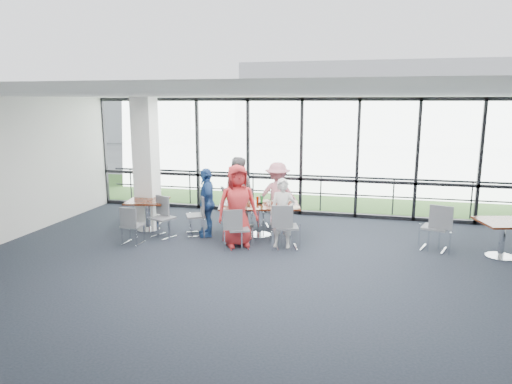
% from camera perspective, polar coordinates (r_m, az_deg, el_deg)
% --- Properties ---
extents(floor, '(12.00, 10.00, 0.02)m').
position_cam_1_polar(floor, '(8.13, 0.32, -11.16)').
color(floor, black).
rests_on(floor, ground).
extents(ceiling, '(12.00, 10.00, 0.04)m').
position_cam_1_polar(ceiling, '(7.51, 0.34, 12.11)').
color(ceiling, white).
rests_on(ceiling, ground).
extents(wall_front, '(12.00, 0.10, 3.20)m').
position_cam_1_polar(wall_front, '(3.25, -21.59, -16.77)').
color(wall_front, silver).
rests_on(wall_front, ground).
extents(curtain_wall_back, '(12.00, 0.10, 3.20)m').
position_cam_1_polar(curtain_wall_back, '(12.52, 5.67, 4.36)').
color(curtain_wall_back, white).
rests_on(curtain_wall_back, ground).
extents(structural_column, '(0.50, 0.50, 3.20)m').
position_cam_1_polar(structural_column, '(11.71, -13.56, 3.63)').
color(structural_column, white).
rests_on(structural_column, ground).
extents(apron, '(80.00, 70.00, 0.02)m').
position_cam_1_polar(apron, '(17.67, 7.88, 1.00)').
color(apron, slate).
rests_on(apron, ground).
extents(grass_strip, '(80.00, 5.00, 0.01)m').
position_cam_1_polar(grass_strip, '(15.71, 7.12, -0.15)').
color(grass_strip, '#3A6229').
rests_on(grass_strip, ground).
extents(hangar_main, '(24.00, 10.00, 6.00)m').
position_cam_1_polar(hangar_main, '(39.37, 17.35, 10.60)').
color(hangar_main, '#B8BABF').
rests_on(hangar_main, ground).
extents(hangar_aux, '(10.00, 6.00, 4.00)m').
position_cam_1_polar(hangar_aux, '(40.47, -15.65, 9.28)').
color(hangar_aux, '#B8BABF').
rests_on(hangar_aux, ground).
extents(guard_rail, '(12.00, 0.06, 0.06)m').
position_cam_1_polar(guard_rail, '(13.28, 5.95, -0.06)').
color(guard_rail, '#2D2D33').
rests_on(guard_rail, ground).
extents(main_table, '(2.03, 1.43, 0.75)m').
position_cam_1_polar(main_table, '(10.58, 0.39, -2.26)').
color(main_table, '#370F0D').
rests_on(main_table, ground).
extents(side_table_left, '(1.05, 1.05, 0.75)m').
position_cam_1_polar(side_table_left, '(11.34, -13.42, -1.53)').
color(side_table_left, '#370F0D').
rests_on(side_table_left, ground).
extents(side_table_right, '(1.10, 1.10, 0.75)m').
position_cam_1_polar(side_table_right, '(10.34, 28.52, -3.83)').
color(side_table_right, '#370F0D').
rests_on(side_table_right, ground).
extents(diner_near_left, '(1.03, 0.92, 1.78)m').
position_cam_1_polar(diner_near_left, '(9.80, -2.34, -1.72)').
color(diner_near_left, red).
rests_on(diner_near_left, ground).
extents(diner_near_right, '(0.55, 0.40, 1.50)m').
position_cam_1_polar(diner_near_right, '(9.75, 3.34, -2.67)').
color(diner_near_right, silver).
rests_on(diner_near_right, ground).
extents(diner_far_left, '(0.91, 0.61, 1.77)m').
position_cam_1_polar(diner_far_left, '(11.27, -2.37, -0.05)').
color(diner_far_left, slate).
rests_on(diner_far_left, ground).
extents(diner_far_right, '(1.12, 0.68, 1.63)m').
position_cam_1_polar(diner_far_right, '(11.30, 2.70, -0.38)').
color(diner_far_right, '#CD7A88').
rests_on(diner_far_right, ground).
extents(diner_end, '(0.85, 1.06, 1.60)m').
position_cam_1_polar(diner_end, '(10.61, -6.16, -1.28)').
color(diner_end, '#2A5194').
rests_on(diner_end, ground).
extents(chair_main_nl, '(0.55, 0.55, 0.86)m').
position_cam_1_polar(chair_main_nl, '(9.70, -2.17, -4.65)').
color(chair_main_nl, slate).
rests_on(chair_main_nl, ground).
extents(chair_main_nr, '(0.58, 0.58, 0.95)m').
position_cam_1_polar(chair_main_nr, '(9.73, 3.85, -4.36)').
color(chair_main_nr, slate).
rests_on(chair_main_nr, ground).
extents(chair_main_fl, '(0.54, 0.54, 0.89)m').
position_cam_1_polar(chair_main_fl, '(11.55, -1.96, -1.98)').
color(chair_main_fl, slate).
rests_on(chair_main_fl, ground).
extents(chair_main_fr, '(0.52, 0.52, 0.82)m').
position_cam_1_polar(chair_main_fr, '(11.47, 2.27, -2.27)').
color(chair_main_fr, slate).
rests_on(chair_main_fr, ground).
extents(chair_main_end, '(0.62, 0.62, 0.94)m').
position_cam_1_polar(chair_main_end, '(10.76, -7.44, -2.94)').
color(chair_main_end, slate).
rests_on(chair_main_end, ground).
extents(chair_spare_la, '(0.42, 0.42, 0.84)m').
position_cam_1_polar(chair_spare_la, '(10.38, -15.16, -4.06)').
color(chair_spare_la, slate).
rests_on(chair_spare_la, ground).
extents(chair_spare_lb, '(0.59, 0.59, 0.91)m').
position_cam_1_polar(chair_spare_lb, '(10.70, -11.57, -3.22)').
color(chair_spare_lb, slate).
rests_on(chair_spare_lb, ground).
extents(chair_spare_r, '(0.61, 0.61, 0.99)m').
position_cam_1_polar(chair_spare_r, '(10.30, 21.46, -4.15)').
color(chair_spare_r, slate).
rests_on(chair_spare_r, ground).
extents(plate_nl, '(0.24, 0.24, 0.01)m').
position_cam_1_polar(plate_nl, '(10.27, -2.54, -1.88)').
color(plate_nl, white).
rests_on(plate_nl, main_table).
extents(plate_nr, '(0.28, 0.28, 0.01)m').
position_cam_1_polar(plate_nr, '(10.25, 3.27, -1.91)').
color(plate_nr, white).
rests_on(plate_nr, main_table).
extents(plate_fl, '(0.23, 0.23, 0.01)m').
position_cam_1_polar(plate_fl, '(10.86, -2.21, -1.15)').
color(plate_fl, white).
rests_on(plate_fl, main_table).
extents(plate_fr, '(0.28, 0.28, 0.01)m').
position_cam_1_polar(plate_fr, '(10.89, 2.75, -1.12)').
color(plate_fr, white).
rests_on(plate_fr, main_table).
extents(plate_end, '(0.27, 0.27, 0.01)m').
position_cam_1_polar(plate_end, '(10.55, -3.69, -1.54)').
color(plate_end, white).
rests_on(plate_end, main_table).
extents(tumbler_a, '(0.07, 0.07, 0.15)m').
position_cam_1_polar(tumbler_a, '(10.28, -0.56, -1.48)').
color(tumbler_a, white).
rests_on(tumbler_a, main_table).
extents(tumbler_b, '(0.07, 0.07, 0.14)m').
position_cam_1_polar(tumbler_b, '(10.40, 1.72, -1.35)').
color(tumbler_b, white).
rests_on(tumbler_b, main_table).
extents(tumbler_c, '(0.07, 0.07, 0.14)m').
position_cam_1_polar(tumbler_c, '(10.81, 0.73, -0.86)').
color(tumbler_c, white).
rests_on(tumbler_c, main_table).
extents(tumbler_d, '(0.08, 0.08, 0.15)m').
position_cam_1_polar(tumbler_d, '(10.41, -3.16, -1.33)').
color(tumbler_d, white).
rests_on(tumbler_d, main_table).
extents(menu_a, '(0.30, 0.23, 0.00)m').
position_cam_1_polar(menu_a, '(10.11, -0.35, -2.12)').
color(menu_a, white).
rests_on(menu_a, main_table).
extents(menu_b, '(0.33, 0.26, 0.00)m').
position_cam_1_polar(menu_b, '(10.31, 4.70, -1.88)').
color(menu_b, white).
rests_on(menu_b, main_table).
extents(menu_c, '(0.36, 0.37, 0.00)m').
position_cam_1_polar(menu_c, '(10.94, 1.19, -1.08)').
color(menu_c, white).
rests_on(menu_c, main_table).
extents(condiment_caddy, '(0.10, 0.07, 0.04)m').
position_cam_1_polar(condiment_caddy, '(10.56, 0.53, -1.43)').
color(condiment_caddy, black).
rests_on(condiment_caddy, main_table).
extents(ketchup_bottle, '(0.06, 0.06, 0.18)m').
position_cam_1_polar(ketchup_bottle, '(10.58, 0.19, -1.02)').
color(ketchup_bottle, '#961400').
rests_on(ketchup_bottle, main_table).
extents(green_bottle, '(0.05, 0.05, 0.20)m').
position_cam_1_polar(green_bottle, '(10.55, 0.69, -1.00)').
color(green_bottle, '#1C7E28').
rests_on(green_bottle, main_table).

